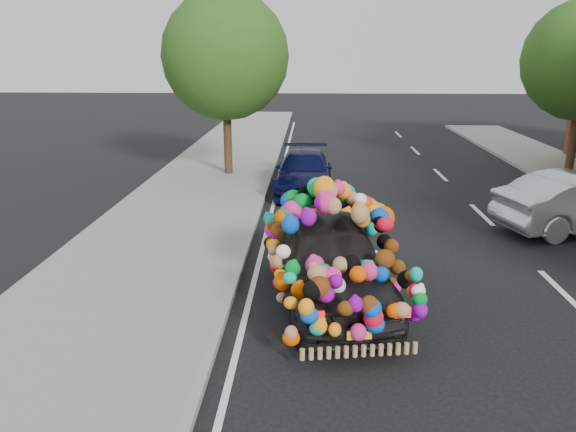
{
  "coord_description": "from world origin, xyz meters",
  "views": [
    {
      "loc": [
        -0.96,
        -9.5,
        4.17
      ],
      "look_at": [
        -1.37,
        0.38,
        1.26
      ],
      "focal_mm": 35.0,
      "sensor_mm": 36.0,
      "label": 1
    }
  ],
  "objects": [
    {
      "name": "ground",
      "position": [
        0.0,
        0.0,
        0.0
      ],
      "size": [
        100.0,
        100.0,
        0.0
      ],
      "primitive_type": "plane",
      "color": "black",
      "rests_on": "ground"
    },
    {
      "name": "sidewalk",
      "position": [
        -4.3,
        0.0,
        0.06
      ],
      "size": [
        4.0,
        60.0,
        0.12
      ],
      "primitive_type": "cube",
      "color": "gray",
      "rests_on": "ground"
    },
    {
      "name": "kerb",
      "position": [
        -2.35,
        0.0,
        0.07
      ],
      "size": [
        0.15,
        60.0,
        0.13
      ],
      "primitive_type": "cube",
      "color": "gray",
      "rests_on": "ground"
    },
    {
      "name": "lane_markings",
      "position": [
        3.6,
        0.0,
        0.01
      ],
      "size": [
        6.0,
        50.0,
        0.01
      ],
      "primitive_type": null,
      "color": "silver",
      "rests_on": "ground"
    },
    {
      "name": "tree_near_sidewalk",
      "position": [
        -3.8,
        9.5,
        4.02
      ],
      "size": [
        4.2,
        4.2,
        6.13
      ],
      "color": "#332114",
      "rests_on": "ground"
    },
    {
      "name": "plush_art_car",
      "position": [
        -0.61,
        -0.48,
        1.09
      ],
      "size": [
        2.76,
        4.78,
        2.12
      ],
      "rotation": [
        0.0,
        0.0,
        0.15
      ],
      "color": "black",
      "rests_on": "ground"
    },
    {
      "name": "navy_sedan",
      "position": [
        -1.16,
        7.43,
        0.61
      ],
      "size": [
        1.77,
        4.22,
        1.22
      ],
      "primitive_type": "imported",
      "rotation": [
        0.0,
        0.0,
        -0.02
      ],
      "color": "#060932",
      "rests_on": "ground"
    }
  ]
}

